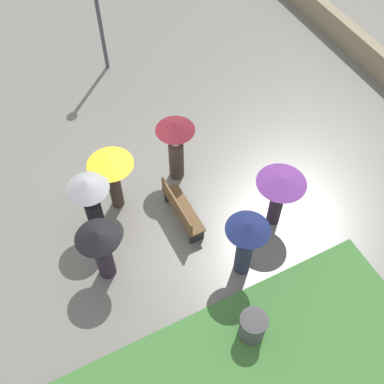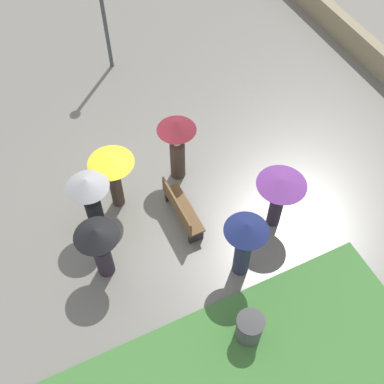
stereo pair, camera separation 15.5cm
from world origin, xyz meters
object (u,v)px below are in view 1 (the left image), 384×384
object	(u,v)px
crowd_person_maroon	(176,141)
crowd_person_purple	(280,189)
crowd_person_navy	(246,240)
crowd_person_yellow	(111,169)
park_bench	(181,209)
crowd_person_grey	(90,198)
trash_bin	(252,327)
crowd_person_black	(101,247)

from	to	relation	value
crowd_person_maroon	crowd_person_purple	size ratio (longest dim) A/B	1.16
crowd_person_navy	crowd_person_yellow	bearing A→B (deg)	-167.73
park_bench	crowd_person_yellow	bearing A→B (deg)	45.31
crowd_person_purple	crowd_person_grey	bearing A→B (deg)	-28.91
crowd_person_navy	crowd_person_maroon	world-z (taller)	crowd_person_maroon
trash_bin	crowd_person_yellow	world-z (taller)	crowd_person_yellow
park_bench	trash_bin	distance (m)	3.31
park_bench	crowd_person_navy	bearing A→B (deg)	-160.31
park_bench	crowd_person_maroon	distance (m)	1.71
crowd_person_purple	crowd_person_black	bearing A→B (deg)	-12.11
park_bench	crowd_person_maroon	xyz separation A→B (m)	(1.37, -0.54, 0.86)
park_bench	crowd_person_purple	xyz separation A→B (m)	(-1.02, -2.06, 0.81)
trash_bin	crowd_person_grey	xyz separation A→B (m)	(4.02, 2.00, 0.88)
park_bench	trash_bin	size ratio (longest dim) A/B	2.02
trash_bin	crowd_person_navy	xyz separation A→B (m)	(1.47, -0.62, 0.88)
crowd_person_purple	crowd_person_maroon	bearing A→B (deg)	-63.02
crowd_person_black	crowd_person_yellow	bearing A→B (deg)	89.12
crowd_person_yellow	crowd_person_black	bearing A→B (deg)	-101.98
trash_bin	crowd_person_yellow	distance (m)	4.79
park_bench	crowd_person_black	world-z (taller)	crowd_person_black
crowd_person_black	crowd_person_navy	distance (m)	3.13
crowd_person_grey	crowd_person_yellow	xyz separation A→B (m)	(0.48, -0.71, 0.12)
crowd_person_grey	crowd_person_yellow	world-z (taller)	crowd_person_grey
crowd_person_black	crowd_person_maroon	xyz separation A→B (m)	(1.91, -2.70, 0.17)
crowd_person_navy	crowd_person_purple	bearing A→B (deg)	100.72
trash_bin	crowd_person_black	bearing A→B (deg)	38.57
crowd_person_grey	crowd_person_navy	world-z (taller)	crowd_person_navy
crowd_person_maroon	crowd_person_yellow	size ratio (longest dim) A/B	1.09
park_bench	crowd_person_maroon	world-z (taller)	crowd_person_maroon
crowd_person_maroon	crowd_person_purple	world-z (taller)	crowd_person_maroon
trash_bin	crowd_person_maroon	world-z (taller)	crowd_person_maroon
trash_bin	crowd_person_grey	world-z (taller)	crowd_person_grey
trash_bin	crowd_person_navy	distance (m)	1.82
trash_bin	crowd_person_yellow	xyz separation A→B (m)	(4.50, 1.28, 1.00)
crowd_person_black	crowd_person_yellow	world-z (taller)	crowd_person_yellow
trash_bin	crowd_person_black	size ratio (longest dim) A/B	0.45
crowd_person_yellow	crowd_person_purple	bearing A→B (deg)	-17.49
crowd_person_yellow	crowd_person_grey	bearing A→B (deg)	-129.68
crowd_person_maroon	crowd_person_black	bearing A→B (deg)	24.74
crowd_person_maroon	trash_bin	bearing A→B (deg)	73.64
crowd_person_maroon	crowd_person_purple	xyz separation A→B (m)	(-2.40, -1.52, -0.04)
crowd_person_navy	crowd_person_yellow	size ratio (longest dim) A/B	1.05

